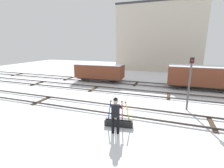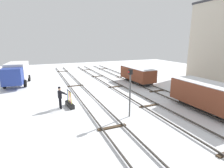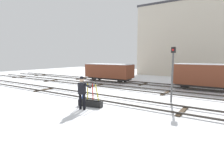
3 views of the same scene
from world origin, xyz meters
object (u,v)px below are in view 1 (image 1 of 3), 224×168
Objects in this scene: switch_lever_frame at (119,122)px; rail_worker at (116,113)px; freight_car_near_switch at (100,71)px; signal_post at (190,78)px; freight_car_back_track at (199,76)px.

rail_worker reaches higher than switch_lever_frame.
rail_worker is 0.33× the size of freight_car_near_switch.
freight_car_near_switch is at bearing 108.55° from rail_worker.
switch_lever_frame is 11.25m from freight_car_near_switch.
signal_post reaches higher than switch_lever_frame.
signal_post reaches higher than rail_worker.
signal_post is at bearing -103.52° from freight_car_back_track.
freight_car_near_switch reaches higher than switch_lever_frame.
freight_car_near_switch is at bearing 180.00° from freight_car_back_track.
freight_car_near_switch is at bearing 110.01° from switch_lever_frame.
switch_lever_frame is at bearing -62.44° from freight_car_near_switch.
switch_lever_frame is 0.27× the size of freight_car_near_switch.
rail_worker is 0.53× the size of signal_post.
signal_post reaches higher than freight_car_back_track.
rail_worker is at bearing -128.97° from signal_post.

